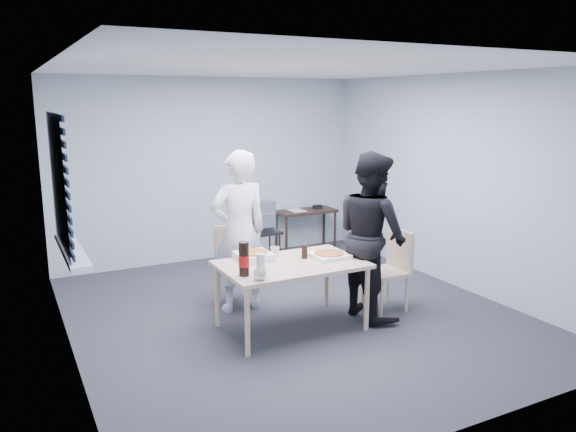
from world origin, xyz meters
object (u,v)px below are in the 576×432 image
person_white (239,232)px  person_black (371,235)px  chair_far (236,259)px  mug_b (275,251)px  stool (264,238)px  backpack (264,216)px  mug_a (260,275)px  soda_bottle (244,259)px  dining_table (291,268)px  chair_right (392,264)px  side_table (306,215)px

person_white → person_black: same height
person_black → chair_far: bearing=47.9°
mug_b → stool: bearing=68.6°
stool → mug_b: 1.84m
person_white → backpack: (0.88, 1.25, -0.15)m
stool → person_black: bearing=-81.7°
chair_far → backpack: (0.84, 1.01, 0.23)m
stool → mug_a: 2.62m
soda_bottle → dining_table: bearing=16.0°
mug_b → soda_bottle: size_ratio=0.31×
dining_table → chair_right: chair_right is taller
mug_a → mug_b: bearing=54.5°
person_black → mug_a: bearing=101.6°
side_table → mug_b: mug_b is taller
chair_right → mug_b: chair_right is taller
person_black → stool: person_black is taller
dining_table → mug_b: size_ratio=14.22×
chair_right → mug_b: bearing=165.6°
dining_table → stool: size_ratio=2.61×
chair_far → backpack: bearing=50.4°
chair_right → person_white: bearing=153.2°
soda_bottle → stool: bearing=60.8°
stool → soda_bottle: size_ratio=1.70×
person_black → mug_b: size_ratio=17.70×
chair_right → person_white: 1.72m
backpack → soda_bottle: 2.47m
person_black → stool: (-0.30, 2.05, -0.45)m
person_white → side_table: person_white is taller
chair_right → side_table: 2.68m
chair_far → person_black: person_black is taller
person_white → mug_b: bearing=117.4°
mug_b → person_white: bearing=117.4°
chair_far → person_white: bearing=-101.6°
chair_far → mug_a: 1.37m
dining_table → soda_bottle: (-0.58, -0.17, 0.21)m
person_white → mug_b: size_ratio=17.70×
backpack → mug_b: backpack is taller
dining_table → person_white: person_white is taller
mug_a → person_white: bearing=77.3°
person_white → backpack: 1.54m
mug_b → soda_bottle: soda_bottle is taller
dining_table → chair_far: (-0.21, 0.97, -0.12)m
mug_b → side_table: bearing=54.3°
dining_table → chair_right: bearing=-1.0°
dining_table → stool: dining_table is taller
person_white → stool: person_white is taller
chair_far → stool: chair_far is taller
chair_right → backpack: 2.11m
person_black → stool: 2.12m
side_table → stool: side_table is taller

